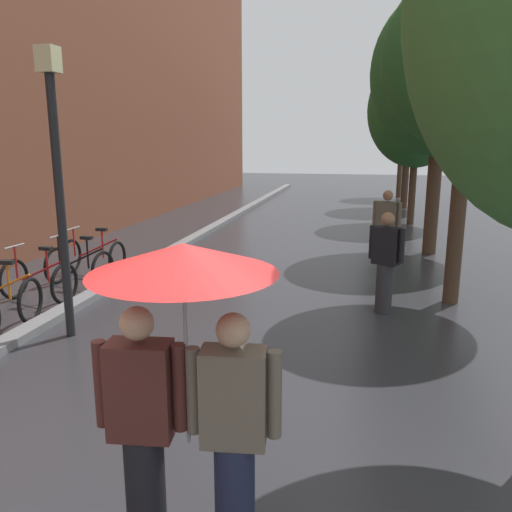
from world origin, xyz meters
TOP-DOWN VIEW (x-y plane):
  - kerb_strip at (-3.20, 10.00)m, footprint 0.30×36.00m
  - street_tree_1 at (2.84, 6.17)m, footprint 2.71×2.71m
  - street_tree_2 at (2.92, 10.13)m, footprint 3.19×3.19m
  - street_tree_3 at (2.82, 14.66)m, footprint 3.08×3.08m
  - street_tree_4 at (2.88, 18.88)m, footprint 3.05×3.05m
  - street_tree_5 at (2.90, 23.01)m, footprint 2.52×2.52m
  - parked_bicycle_2 at (-3.98, 4.78)m, footprint 1.13×0.78m
  - parked_bicycle_3 at (-3.82, 5.80)m, footprint 1.14×0.80m
  - parked_bicycle_4 at (-4.00, 6.67)m, footprint 1.08×0.70m
  - couple_under_umbrella at (0.33, 0.11)m, footprint 1.17×1.13m
  - street_lamp_post at (-2.60, 3.46)m, footprint 0.24×0.24m
  - pedestrian_walking_midground at (1.71, 5.41)m, footprint 0.53×0.38m
  - pedestrian_walking_far at (1.80, 8.10)m, footprint 0.56×0.33m

SIDE VIEW (x-z plane):
  - kerb_strip at x=-3.20m, z-range 0.00..0.12m
  - parked_bicycle_2 at x=-3.98m, z-range -0.10..0.86m
  - parked_bicycle_3 at x=-3.82m, z-range -0.10..0.86m
  - parked_bicycle_4 at x=-4.00m, z-range -0.10..0.86m
  - pedestrian_walking_midground at x=1.71m, z-range 0.01..1.61m
  - pedestrian_walking_far at x=1.80m, z-range 0.02..1.71m
  - couple_under_umbrella at x=0.33m, z-range 0.35..2.45m
  - street_lamp_post at x=-2.60m, z-range 0.35..4.18m
  - street_tree_3 at x=2.82m, z-range 0.90..6.30m
  - street_tree_5 at x=2.90m, z-range 1.14..6.47m
  - street_tree_4 at x=2.88m, z-range 0.91..6.73m
  - street_tree_1 at x=2.84m, z-range 1.22..6.53m
  - street_tree_2 at x=2.92m, z-range 1.13..7.15m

